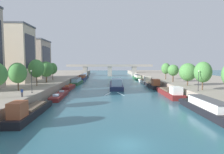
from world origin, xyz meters
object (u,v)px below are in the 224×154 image
(moored_boat_left_upstream, at_px, (77,81))
(tree_left_far, at_px, (46,69))
(tree_left_past_mid, at_px, (36,68))
(moored_boat_left_downstream, at_px, (30,111))
(person_on_quay, at_px, (22,92))
(tree_left_nearest, at_px, (53,69))
(moored_boat_right_end, at_px, (206,107))
(bridge_far, at_px, (110,69))
(moored_boat_right_downstream, at_px, (170,92))
(tree_right_distant, at_px, (166,69))
(lamppost_left_bank, at_px, (32,81))
(moored_boat_right_upstream, at_px, (152,85))
(moored_boat_right_midway, at_px, (145,81))
(barge_midriver, at_px, (116,84))
(moored_boat_left_midway, at_px, (83,78))
(lamppost_right_bank, at_px, (199,80))
(moored_boat_left_second, at_px, (69,87))
(tree_right_by_lamp, at_px, (203,72))
(tree_right_midway, at_px, (188,72))
(tree_left_midway, at_px, (18,73))
(moored_boat_right_gap_after, at_px, (137,77))
(tree_right_third, at_px, (173,70))
(moored_boat_left_far, at_px, (86,76))
(moored_boat_left_end, at_px, (60,95))

(moored_boat_left_upstream, height_order, tree_left_far, tree_left_far)
(tree_left_past_mid, bearing_deg, moored_boat_left_downstream, -72.10)
(person_on_quay, bearing_deg, tree_left_nearest, 97.31)
(moored_boat_left_upstream, relative_size, tree_left_far, 2.21)
(moored_boat_right_end, bearing_deg, bridge_far, 99.22)
(moored_boat_right_downstream, height_order, tree_left_past_mid, tree_left_past_mid)
(tree_right_distant, xyz_separation_m, lamppost_left_bank, (-38.33, -31.45, -1.51))
(moored_boat_right_upstream, bearing_deg, moored_boat_left_upstream, 157.60)
(moored_boat_right_midway, bearing_deg, barge_midriver, -132.75)
(moored_boat_left_midway, bearing_deg, lamppost_right_bank, -59.28)
(moored_boat_left_second, relative_size, tree_right_by_lamp, 1.64)
(tree_right_midway, height_order, lamppost_right_bank, tree_right_midway)
(tree_left_midway, distance_m, lamppost_right_bank, 40.32)
(tree_right_midway, bearing_deg, tree_right_by_lamp, -92.87)
(tree_right_distant, bearing_deg, lamppost_right_bank, -95.04)
(moored_boat_right_end, height_order, moored_boat_right_downstream, moored_boat_right_downstream)
(moored_boat_right_gap_after, relative_size, tree_right_third, 2.95)
(barge_midriver, height_order, bridge_far, bridge_far)
(tree_right_distant, distance_m, bridge_far, 55.98)
(moored_boat_left_downstream, relative_size, tree_left_past_mid, 2.02)
(moored_boat_right_gap_after, bearing_deg, tree_left_nearest, -140.41)
(tree_left_nearest, relative_size, tree_right_third, 1.10)
(moored_boat_left_downstream, distance_m, moored_boat_left_second, 30.75)
(moored_boat_right_end, distance_m, moored_boat_right_upstream, 33.30)
(tree_right_midway, distance_m, bridge_far, 74.66)
(moored_boat_left_second, relative_size, lamppost_right_bank, 2.33)
(moored_boat_left_downstream, xyz_separation_m, moored_boat_right_midway, (29.21, 49.72, -0.04))
(moored_boat_left_downstream, bearing_deg, moored_boat_left_upstream, 89.97)
(moored_boat_right_end, xyz_separation_m, moored_boat_right_gap_after, (-0.23, 68.10, -0.06))
(moored_boat_left_second, distance_m, moored_boat_left_far, 49.34)
(moored_boat_left_end, xyz_separation_m, tree_left_past_mid, (-7.22, 4.37, 6.68))
(tree_left_far, bearing_deg, moored_boat_left_upstream, 67.36)
(moored_boat_left_midway, distance_m, moored_boat_right_gap_after, 29.40)
(moored_boat_right_midway, height_order, tree_right_distant, tree_right_distant)
(moored_boat_left_end, xyz_separation_m, moored_boat_left_midway, (-0.42, 48.20, 0.65))
(moored_boat_left_second, relative_size, moored_boat_left_midway, 0.68)
(tree_right_midway, xyz_separation_m, lamppost_left_bank, (-37.88, -11.59, -1.14))
(tree_right_third, height_order, person_on_quay, tree_right_third)
(moored_boat_left_second, height_order, moored_boat_right_gap_after, moored_boat_right_gap_after)
(moored_boat_left_second, height_order, tree_right_third, tree_right_third)
(moored_boat_left_downstream, relative_size, moored_boat_right_gap_after, 0.87)
(moored_boat_left_upstream, height_order, moored_boat_right_midway, moored_boat_right_midway)
(moored_boat_right_end, height_order, moored_boat_right_upstream, moored_boat_right_upstream)
(tree_left_midway, relative_size, lamppost_left_bank, 1.33)
(tree_right_distant, xyz_separation_m, person_on_quay, (-38.44, -35.62, -3.18))
(tree_left_nearest, distance_m, lamppost_right_bank, 49.46)
(tree_left_midway, distance_m, tree_left_nearest, 26.47)
(moored_boat_right_downstream, bearing_deg, tree_right_by_lamp, -50.66)
(barge_midriver, bearing_deg, moored_boat_right_end, -68.23)
(moored_boat_left_midway, distance_m, tree_left_midway, 53.24)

